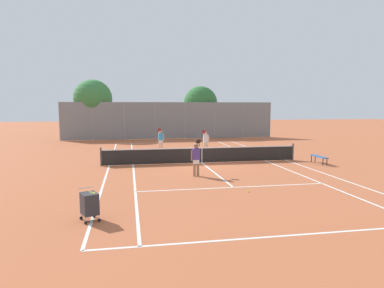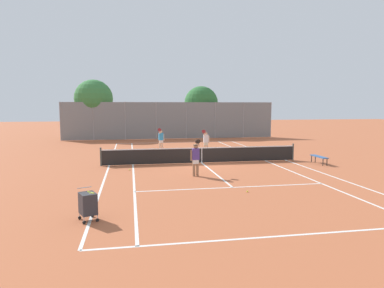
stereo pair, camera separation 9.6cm
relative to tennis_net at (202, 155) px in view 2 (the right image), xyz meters
The scene contains 13 objects.
ground_plane 0.51m from the tennis_net, ahead, with size 120.00×120.00×0.00m, color #B25B38.
court_line_markings 0.51m from the tennis_net, ahead, with size 11.10×23.90×0.01m.
tennis_net is the anchor object (origin of this frame).
ball_cart 11.16m from the tennis_net, 119.81° to the right, with size 0.67×0.75×0.96m.
player_near_side 3.97m from the tennis_net, 106.31° to the right, with size 0.63×0.76×1.77m.
player_far_left 6.45m from the tennis_net, 107.41° to the left, with size 0.56×0.82×1.77m.
player_far_right 4.10m from the tennis_net, 73.93° to the left, with size 0.67×0.73×1.77m.
loose_tennis_ball_1 4.67m from the tennis_net, 158.82° to the right, with size 0.07×0.07×0.07m, color #D1DB33.
loose_tennis_ball_2 7.31m from the tennis_net, 87.32° to the right, with size 0.07×0.07×0.07m, color #D1DB33.
courtside_bench 7.02m from the tennis_net, 13.14° to the right, with size 0.36×1.50×0.47m.
back_fence 15.64m from the tennis_net, 90.00° to the left, with size 22.24×0.08×3.85m.
tree_behind_left 19.36m from the tennis_net, 114.55° to the left, with size 3.99×3.99×6.20m.
tree_behind_right 18.35m from the tennis_net, 78.56° to the left, with size 3.77×3.77×5.65m.
Camera 2 is at (-4.24, -20.12, 3.46)m, focal length 32.00 mm.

